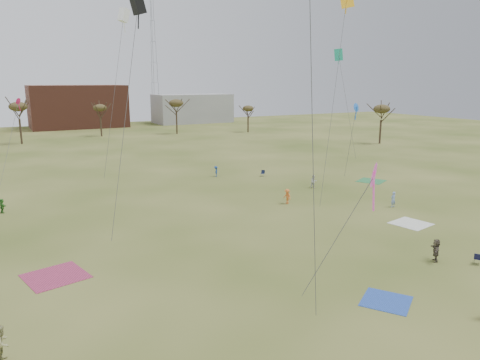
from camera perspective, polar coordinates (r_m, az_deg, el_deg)
name	(u,v)px	position (r m, az deg, el deg)	size (l,w,h in m)	color
ground	(336,307)	(28.73, 11.92, -15.41)	(260.00, 260.00, 0.00)	#374916
spectator_fore_b	(2,343)	(25.81, -27.76, -17.70)	(0.91, 0.71, 1.87)	tan
spectator_fore_c	(436,250)	(37.27, 23.42, -8.11)	(1.62, 0.52, 1.75)	#4F4538
flyer_mid_b	(287,196)	(50.11, 5.95, -2.06)	(1.07, 0.61, 1.66)	orange
flyer_mid_c	(393,199)	(51.18, 18.70, -2.33)	(0.62, 0.41, 1.70)	#83A1DA
spectator_mid_e	(314,182)	(57.96, 9.25, -0.19)	(0.79, 0.61, 1.62)	silver
flyer_far_a	(2,206)	(52.45, -27.75, -2.89)	(1.38, 0.44, 1.49)	#367D29
flyer_far_c	(216,171)	(64.06, -3.05, 1.10)	(0.97, 0.56, 1.50)	navy
blanket_blue	(386,301)	(30.20, 17.90, -14.32)	(2.78, 2.78, 0.03)	#294FB1
blanket_cream	(411,224)	(46.10, 20.69, -5.16)	(3.17, 3.17, 0.03)	white
blanket_plum	(56,276)	(34.57, -22.18, -11.15)	(3.82, 3.82, 0.03)	#9C3053
blanket_olive	(371,181)	(63.74, 16.17, -0.12)	(3.28, 3.28, 0.03)	#2E7F44
camp_chair_center	(478,261)	(38.27, 27.71, -8.97)	(0.72, 0.71, 0.87)	#15173B
camp_chair_right	(263,174)	(64.28, 2.87, 0.70)	(0.74, 0.74, 0.87)	#141C37
kites_aloft	(164,35)	(47.76, -9.57, 17.56)	(63.00, 56.65, 21.25)	blue
tree_line	(71,112)	(99.41, -20.52, 8.05)	(117.44, 49.32, 8.91)	#3A2B1E
building_brick	(78,106)	(140.99, -19.75, 8.72)	(26.00, 16.00, 12.00)	brown
building_grey	(192,108)	(148.68, -6.01, 8.94)	(24.00, 12.00, 9.00)	gray
radio_tower	(154,62)	(151.64, -10.79, 14.42)	(1.51, 1.72, 41.00)	#9EA3A8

